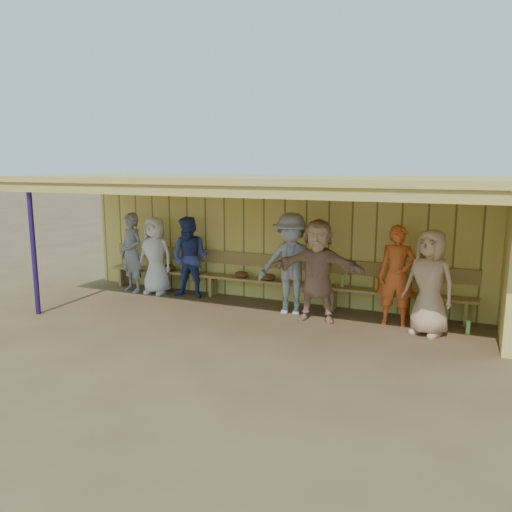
# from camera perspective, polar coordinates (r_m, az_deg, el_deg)

# --- Properties ---
(ground) EXTENTS (90.00, 90.00, 0.00)m
(ground) POSITION_cam_1_polar(r_m,az_deg,el_deg) (9.07, -0.89, -6.91)
(ground) COLOR brown
(ground) RESTS_ON ground
(player_a) EXTENTS (0.71, 0.57, 1.70)m
(player_a) POSITION_cam_1_polar(r_m,az_deg,el_deg) (10.97, -14.03, 0.37)
(player_a) COLOR gray
(player_a) RESTS_ON ground
(player_b) EXTENTS (0.81, 0.53, 1.63)m
(player_b) POSITION_cam_1_polar(r_m,az_deg,el_deg) (10.72, -11.43, 0.05)
(player_b) COLOR white
(player_b) RESTS_ON ground
(player_c) EXTENTS (0.85, 0.68, 1.67)m
(player_c) POSITION_cam_1_polar(r_m,az_deg,el_deg) (10.27, -7.55, -0.17)
(player_c) COLOR #32408B
(player_c) RESTS_ON ground
(player_e) EXTENTS (1.29, 0.87, 1.85)m
(player_e) POSITION_cam_1_polar(r_m,az_deg,el_deg) (9.03, 4.03, -0.93)
(player_e) COLOR #96959D
(player_e) RESTS_ON ground
(player_f) EXTENTS (1.71, 0.71, 1.79)m
(player_f) POSITION_cam_1_polar(r_m,az_deg,el_deg) (8.69, 7.02, -1.65)
(player_f) COLOR tan
(player_f) RESTS_ON ground
(player_g) EXTENTS (0.65, 0.46, 1.71)m
(player_g) POSITION_cam_1_polar(r_m,az_deg,el_deg) (8.73, 15.80, -2.17)
(player_g) COLOR #D55722
(player_g) RESTS_ON ground
(player_h) EXTENTS (0.98, 0.83, 1.71)m
(player_h) POSITION_cam_1_polar(r_m,az_deg,el_deg) (8.37, 19.22, -2.90)
(player_h) COLOR tan
(player_h) RESTS_ON ground
(dugout_structure) EXTENTS (8.80, 3.20, 2.50)m
(dugout_structure) POSITION_cam_1_polar(r_m,az_deg,el_deg) (9.20, 3.07, 4.12)
(dugout_structure) COLOR #E5CD61
(dugout_structure) RESTS_ON ground
(bench) EXTENTS (7.60, 0.34, 0.93)m
(bench) POSITION_cam_1_polar(r_m,az_deg,el_deg) (9.92, 1.77, -2.25)
(bench) COLOR #A88A48
(bench) RESTS_ON ground
(dugout_equipment) EXTENTS (6.19, 0.62, 0.80)m
(dugout_equipment) POSITION_cam_1_polar(r_m,az_deg,el_deg) (9.92, 0.01, -2.47)
(dugout_equipment) COLOR orange
(dugout_equipment) RESTS_ON ground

